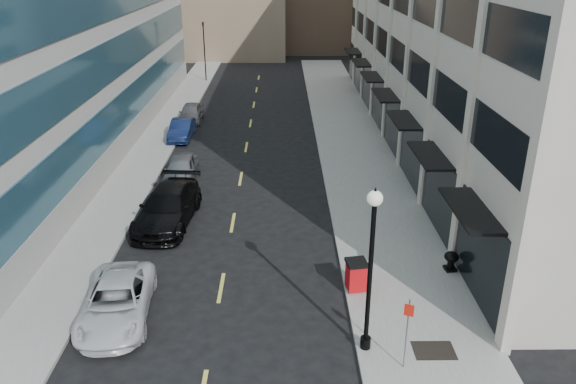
{
  "coord_description": "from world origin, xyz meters",
  "views": [
    {
      "loc": [
        2.49,
        -11.47,
        12.49
      ],
      "look_at": [
        2.75,
        10.87,
        2.99
      ],
      "focal_mm": 35.0,
      "sensor_mm": 36.0,
      "label": 1
    }
  ],
  "objects_px": {
    "car_silver_sedan": "(181,170)",
    "lamppost": "(371,258)",
    "urn_planter": "(451,259)",
    "car_grey_sedan": "(191,113)",
    "car_black_pickup": "(168,207)",
    "car_blue_sedan": "(182,130)",
    "traffic_signal": "(203,26)",
    "trash_bin": "(356,274)",
    "car_white_van": "(117,301)",
    "sign_post": "(407,325)"
  },
  "relations": [
    {
      "from": "car_silver_sedan",
      "to": "trash_bin",
      "type": "bearing_deg",
      "value": -53.98
    },
    {
      "from": "car_white_van",
      "to": "car_grey_sedan",
      "type": "xyz_separation_m",
      "value": [
        -1.19,
        26.6,
        0.01
      ]
    },
    {
      "from": "car_white_van",
      "to": "car_blue_sedan",
      "type": "bearing_deg",
      "value": 87.83
    },
    {
      "from": "car_black_pickup",
      "to": "trash_bin",
      "type": "distance_m",
      "value": 10.72
    },
    {
      "from": "traffic_signal",
      "to": "urn_planter",
      "type": "distance_m",
      "value": 42.1
    },
    {
      "from": "trash_bin",
      "to": "lamppost",
      "type": "height_order",
      "value": "lamppost"
    },
    {
      "from": "traffic_signal",
      "to": "car_grey_sedan",
      "type": "relative_size",
      "value": 1.64
    },
    {
      "from": "traffic_signal",
      "to": "car_black_pickup",
      "type": "bearing_deg",
      "value": -86.13
    },
    {
      "from": "traffic_signal",
      "to": "lamppost",
      "type": "relative_size",
      "value": 1.18
    },
    {
      "from": "car_white_van",
      "to": "lamppost",
      "type": "bearing_deg",
      "value": -17.91
    },
    {
      "from": "car_black_pickup",
      "to": "car_blue_sedan",
      "type": "relative_size",
      "value": 1.43
    },
    {
      "from": "car_black_pickup",
      "to": "trash_bin",
      "type": "xyz_separation_m",
      "value": [
        8.6,
        -6.41,
        -0.04
      ]
    },
    {
      "from": "car_white_van",
      "to": "car_silver_sedan",
      "type": "xyz_separation_m",
      "value": [
        0.14,
        13.6,
        0.04
      ]
    },
    {
      "from": "traffic_signal",
      "to": "sign_post",
      "type": "relative_size",
      "value": 2.7
    },
    {
      "from": "car_white_van",
      "to": "lamppost",
      "type": "relative_size",
      "value": 0.87
    },
    {
      "from": "sign_post",
      "to": "urn_planter",
      "type": "relative_size",
      "value": 3.02
    },
    {
      "from": "car_silver_sedan",
      "to": "car_blue_sedan",
      "type": "height_order",
      "value": "car_silver_sedan"
    },
    {
      "from": "car_silver_sedan",
      "to": "lamppost",
      "type": "bearing_deg",
      "value": -61.09
    },
    {
      "from": "car_silver_sedan",
      "to": "lamppost",
      "type": "height_order",
      "value": "lamppost"
    },
    {
      "from": "car_black_pickup",
      "to": "sign_post",
      "type": "xyz_separation_m",
      "value": [
        9.6,
        -11.01,
        0.92
      ]
    },
    {
      "from": "car_black_pickup",
      "to": "urn_planter",
      "type": "bearing_deg",
      "value": -16.25
    },
    {
      "from": "traffic_signal",
      "to": "car_blue_sedan",
      "type": "relative_size",
      "value": 1.65
    },
    {
      "from": "trash_bin",
      "to": "urn_planter",
      "type": "distance_m",
      "value": 4.44
    },
    {
      "from": "car_silver_sedan",
      "to": "trash_bin",
      "type": "height_order",
      "value": "car_silver_sedan"
    },
    {
      "from": "traffic_signal",
      "to": "urn_planter",
      "type": "relative_size",
      "value": 8.16
    },
    {
      "from": "traffic_signal",
      "to": "car_white_van",
      "type": "relative_size",
      "value": 1.35
    },
    {
      "from": "car_white_van",
      "to": "trash_bin",
      "type": "bearing_deg",
      "value": 4.76
    },
    {
      "from": "lamppost",
      "to": "car_black_pickup",
      "type": "bearing_deg",
      "value": 130.36
    },
    {
      "from": "car_grey_sedan",
      "to": "urn_planter",
      "type": "height_order",
      "value": "car_grey_sedan"
    },
    {
      "from": "urn_planter",
      "to": "car_grey_sedan",
      "type": "bearing_deg",
      "value": 121.42
    },
    {
      "from": "car_blue_sedan",
      "to": "car_white_van",
      "type": "bearing_deg",
      "value": -86.48
    },
    {
      "from": "car_blue_sedan",
      "to": "sign_post",
      "type": "height_order",
      "value": "sign_post"
    },
    {
      "from": "car_black_pickup",
      "to": "car_white_van",
      "type": "bearing_deg",
      "value": -87.99
    },
    {
      "from": "car_black_pickup",
      "to": "sign_post",
      "type": "relative_size",
      "value": 2.35
    },
    {
      "from": "sign_post",
      "to": "urn_planter",
      "type": "bearing_deg",
      "value": 85.09
    },
    {
      "from": "car_grey_sedan",
      "to": "lamppost",
      "type": "bearing_deg",
      "value": -69.91
    },
    {
      "from": "car_blue_sedan",
      "to": "lamppost",
      "type": "bearing_deg",
      "value": -66.74
    },
    {
      "from": "traffic_signal",
      "to": "urn_planter",
      "type": "bearing_deg",
      "value": -68.82
    },
    {
      "from": "car_black_pickup",
      "to": "sign_post",
      "type": "height_order",
      "value": "sign_post"
    },
    {
      "from": "trash_bin",
      "to": "urn_planter",
      "type": "xyz_separation_m",
      "value": [
        4.2,
        1.44,
        -0.18
      ]
    },
    {
      "from": "car_white_van",
      "to": "sign_post",
      "type": "height_order",
      "value": "sign_post"
    },
    {
      "from": "car_grey_sedan",
      "to": "lamppost",
      "type": "relative_size",
      "value": 0.72
    },
    {
      "from": "traffic_signal",
      "to": "car_silver_sedan",
      "type": "relative_size",
      "value": 1.58
    },
    {
      "from": "lamppost",
      "to": "urn_planter",
      "type": "relative_size",
      "value": 6.93
    },
    {
      "from": "traffic_signal",
      "to": "car_blue_sedan",
      "type": "bearing_deg",
      "value": -88.0
    },
    {
      "from": "trash_bin",
      "to": "sign_post",
      "type": "relative_size",
      "value": 0.5
    },
    {
      "from": "car_silver_sedan",
      "to": "sign_post",
      "type": "xyz_separation_m",
      "value": [
        9.87,
        -16.6,
        1.05
      ]
    },
    {
      "from": "car_white_van",
      "to": "car_silver_sedan",
      "type": "height_order",
      "value": "car_silver_sedan"
    },
    {
      "from": "trash_bin",
      "to": "urn_planter",
      "type": "relative_size",
      "value": 1.51
    },
    {
      "from": "car_blue_sedan",
      "to": "urn_planter",
      "type": "distance_m",
      "value": 23.82
    }
  ]
}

